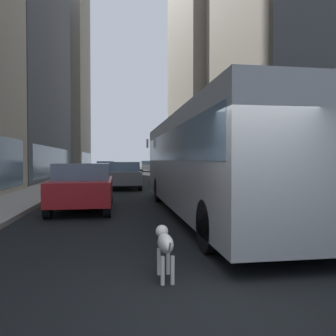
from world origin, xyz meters
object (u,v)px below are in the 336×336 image
Objects in this scene: car_grey_wagon at (124,175)px; car_red_coupe at (84,186)px; car_silver_sedan at (106,169)px; dalmatian_dog at (165,243)px; transit_bus at (208,159)px; pedestrian_with_handbag at (289,176)px; car_white_van at (147,166)px.

car_grey_wagon and car_red_coupe have the same top height.
dalmatian_dog is (1.85, -29.54, -0.31)m from car_silver_sedan.
transit_bus is 4.48m from car_red_coupe.
car_silver_sedan is 22.46m from pedestrian_with_handbag.
car_white_van is at bearing 70.80° from car_silver_sedan.
car_red_coupe and car_white_van have the same top height.
transit_bus reaches higher than car_silver_sedan.
car_silver_sedan reaches higher than dalmatian_dog.
dalmatian_dog is at bearing -127.57° from pedestrian_with_handbag.
car_red_coupe is at bearing -98.28° from car_white_van.
car_grey_wagon is 2.79× the size of pedestrian_with_handbag.
car_grey_wagon is at bearing 90.93° from dalmatian_dog.
car_red_coupe is 2.62× the size of pedestrian_with_handbag.
car_red_coupe is 8.79m from pedestrian_with_handbag.
car_grey_wagon is at bearing 103.02° from transit_bus.
car_grey_wagon is 9.86m from pedestrian_with_handbag.
car_grey_wagon and car_silver_sedan have the same top height.
transit_bus is 24.54m from car_silver_sedan.
transit_bus is 2.46× the size of car_silver_sedan.
car_red_coupe is at bearing 155.94° from transit_bus.
car_silver_sedan and car_white_van have the same top height.
car_red_coupe and car_silver_sedan have the same top height.
car_silver_sedan is 17.03m from car_white_van.
pedestrian_with_handbag is at bearing 52.43° from dalmatian_dog.
car_silver_sedan is at bearing 99.39° from transit_bus.
transit_bus is at bearing -92.27° from car_white_van.
transit_bus reaches higher than car_red_coupe.
car_grey_wagon is 4.90× the size of dalmatian_dog.
car_silver_sedan is 2.78× the size of pedestrian_with_handbag.
car_white_van is at bearing 85.31° from dalmatian_dog.
car_white_van is (1.60, 40.28, -0.96)m from transit_bus.
car_red_coupe is 22.41m from car_silver_sedan.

